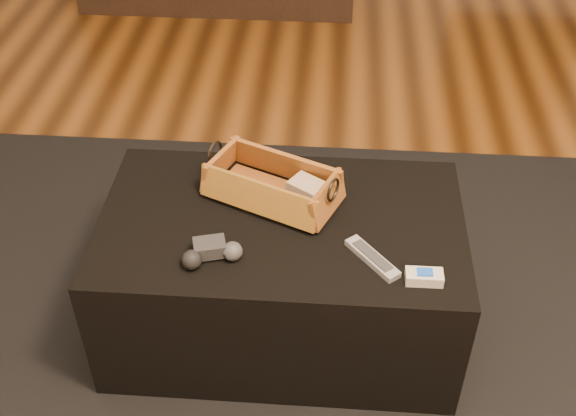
# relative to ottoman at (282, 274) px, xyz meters

# --- Properties ---
(floor) EXTENTS (5.00, 5.50, 0.01)m
(floor) POSITION_rel_ottoman_xyz_m (-0.12, -0.16, -0.23)
(floor) COLOR brown
(floor) RESTS_ON ground
(area_rug) EXTENTS (2.60, 2.00, 0.01)m
(area_rug) POSITION_rel_ottoman_xyz_m (0.00, -0.05, -0.22)
(area_rug) COLOR black
(area_rug) RESTS_ON floor
(ottoman) EXTENTS (1.00, 0.60, 0.42)m
(ottoman) POSITION_rel_ottoman_xyz_m (0.00, 0.00, 0.00)
(ottoman) COLOR black
(ottoman) RESTS_ON area_rug
(tv_remote) EXTENTS (0.20, 0.10, 0.02)m
(tv_remote) POSITION_rel_ottoman_xyz_m (-0.05, 0.09, 0.23)
(tv_remote) COLOR black
(tv_remote) RESTS_ON wicker_basket
(cloth_bundle) EXTENTS (0.12, 0.12, 0.06)m
(cloth_bundle) POSITION_rel_ottoman_xyz_m (0.07, 0.08, 0.25)
(cloth_bundle) COLOR tan
(cloth_bundle) RESTS_ON wicker_basket
(wicker_basket) EXTENTS (0.41, 0.32, 0.13)m
(wicker_basket) POSITION_rel_ottoman_xyz_m (-0.03, 0.09, 0.25)
(wicker_basket) COLOR #9D5A23
(wicker_basket) RESTS_ON ottoman
(game_controller) EXTENTS (0.16, 0.12, 0.05)m
(game_controller) POSITION_rel_ottoman_xyz_m (-0.16, -0.17, 0.24)
(game_controller) COLOR #272729
(game_controller) RESTS_ON ottoman
(silver_remote) EXTENTS (0.14, 0.16, 0.02)m
(silver_remote) POSITION_rel_ottoman_xyz_m (0.24, -0.14, 0.22)
(silver_remote) COLOR #9EA0A6
(silver_remote) RESTS_ON ottoman
(cream_gadget) EXTENTS (0.09, 0.05, 0.03)m
(cream_gadget) POSITION_rel_ottoman_xyz_m (0.37, -0.21, 0.23)
(cream_gadget) COLOR beige
(cream_gadget) RESTS_ON ottoman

